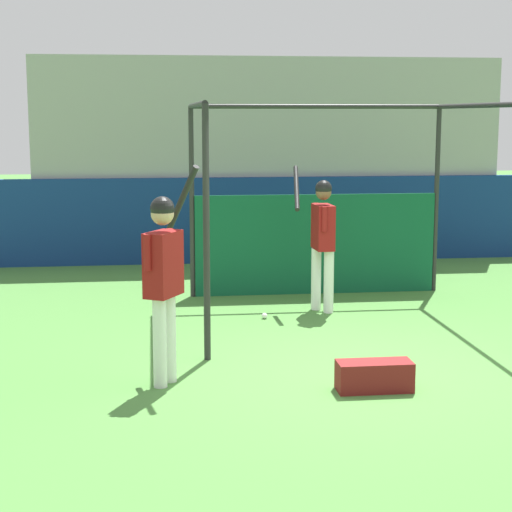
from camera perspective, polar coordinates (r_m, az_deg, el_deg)
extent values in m
plane|color=#477F38|center=(8.72, 7.06, -7.61)|extent=(60.00, 60.00, 0.00)
cube|color=navy|center=(14.89, 1.06, 2.44)|extent=(24.00, 0.12, 1.48)
cube|color=#9E9E99|center=(16.84, 0.09, 6.75)|extent=(8.15, 4.00, 3.53)
cube|color=#1E6B3D|center=(15.19, -11.67, 5.38)|extent=(0.45, 0.40, 0.10)
cube|color=#1E6B3D|center=(15.35, -11.64, 6.28)|extent=(0.45, 0.06, 0.40)
cube|color=#1E6B3D|center=(15.15, -9.58, 5.43)|extent=(0.45, 0.40, 0.10)
cube|color=#1E6B3D|center=(15.32, -9.58, 6.33)|extent=(0.45, 0.06, 0.40)
cube|color=#1E6B3D|center=(15.14, -7.50, 5.48)|extent=(0.45, 0.40, 0.10)
cube|color=#1E6B3D|center=(15.30, -7.51, 6.38)|extent=(0.45, 0.06, 0.40)
cube|color=#1E6B3D|center=(15.14, -5.40, 5.52)|extent=(0.45, 0.40, 0.10)
cube|color=#1E6B3D|center=(15.31, -5.44, 6.42)|extent=(0.45, 0.06, 0.40)
cube|color=#1E6B3D|center=(15.16, -3.32, 5.55)|extent=(0.45, 0.40, 0.10)
cube|color=#1E6B3D|center=(15.33, -3.37, 6.45)|extent=(0.45, 0.06, 0.40)
cube|color=#1E6B3D|center=(15.21, -1.24, 5.57)|extent=(0.45, 0.40, 0.10)
cube|color=#1E6B3D|center=(15.37, -1.31, 6.47)|extent=(0.45, 0.06, 0.40)
cube|color=#1E6B3D|center=(15.27, 0.82, 5.59)|extent=(0.45, 0.40, 0.10)
cube|color=#1E6B3D|center=(15.44, 0.74, 6.48)|extent=(0.45, 0.06, 0.40)
cube|color=#1E6B3D|center=(15.36, 2.87, 5.60)|extent=(0.45, 0.40, 0.10)
cube|color=#1E6B3D|center=(15.52, 2.76, 6.49)|extent=(0.45, 0.06, 0.40)
cube|color=#1E6B3D|center=(15.46, 4.89, 5.60)|extent=(0.45, 0.40, 0.10)
cube|color=#1E6B3D|center=(15.62, 4.76, 6.49)|extent=(0.45, 0.06, 0.40)
cube|color=#1E6B3D|center=(15.58, 6.88, 5.60)|extent=(0.45, 0.40, 0.10)
cube|color=#1E6B3D|center=(15.74, 6.74, 6.48)|extent=(0.45, 0.06, 0.40)
cube|color=#1E6B3D|center=(15.72, 8.83, 5.59)|extent=(0.45, 0.40, 0.10)
cube|color=#1E6B3D|center=(15.88, 8.68, 6.46)|extent=(0.45, 0.06, 0.40)
cube|color=#1E6B3D|center=(15.88, 10.75, 5.57)|extent=(0.45, 0.40, 0.10)
cube|color=#1E6B3D|center=(16.04, 10.59, 6.44)|extent=(0.45, 0.06, 0.40)
cube|color=#1E6B3D|center=(16.05, 12.64, 5.55)|extent=(0.45, 0.40, 0.10)
cube|color=#1E6B3D|center=(16.21, 12.45, 6.40)|extent=(0.45, 0.06, 0.40)
cube|color=#1E6B3D|center=(15.96, -11.48, 7.01)|extent=(0.45, 0.40, 0.10)
cube|color=#1E6B3D|center=(16.13, -11.46, 7.85)|extent=(0.45, 0.06, 0.40)
cube|color=#1E6B3D|center=(15.93, -9.49, 7.06)|extent=(0.45, 0.40, 0.10)
cube|color=#1E6B3D|center=(16.10, -9.49, 7.90)|extent=(0.45, 0.06, 0.40)
cube|color=#1E6B3D|center=(15.91, -7.50, 7.11)|extent=(0.45, 0.40, 0.10)
cube|color=#1E6B3D|center=(16.09, -7.51, 7.95)|extent=(0.45, 0.06, 0.40)
cube|color=#1E6B3D|center=(15.92, -5.51, 7.14)|extent=(0.45, 0.40, 0.10)
cube|color=#1E6B3D|center=(16.09, -5.54, 7.98)|extent=(0.45, 0.06, 0.40)
cube|color=#1E6B3D|center=(15.94, -3.51, 7.17)|extent=(0.45, 0.40, 0.10)
cube|color=#1E6B3D|center=(16.11, -3.56, 8.01)|extent=(0.45, 0.06, 0.40)
cube|color=#1E6B3D|center=(15.98, -1.53, 7.19)|extent=(0.45, 0.40, 0.10)
cube|color=#1E6B3D|center=(16.16, -1.59, 8.03)|extent=(0.45, 0.06, 0.40)
cube|color=#1E6B3D|center=(16.04, 0.44, 7.20)|extent=(0.45, 0.40, 0.10)
cube|color=#1E6B3D|center=(16.22, 0.36, 8.04)|extent=(0.45, 0.06, 0.40)
cube|color=#1E6B3D|center=(16.12, 2.40, 7.20)|extent=(0.45, 0.40, 0.10)
cube|color=#1E6B3D|center=(16.29, 2.30, 8.04)|extent=(0.45, 0.06, 0.40)
cube|color=#1E6B3D|center=(16.22, 4.33, 7.20)|extent=(0.45, 0.40, 0.10)
cube|color=#1E6B3D|center=(16.39, 4.22, 8.03)|extent=(0.45, 0.06, 0.40)
cube|color=#1E6B3D|center=(16.34, 6.24, 7.19)|extent=(0.45, 0.40, 0.10)
cube|color=#1E6B3D|center=(16.51, 6.11, 8.01)|extent=(0.45, 0.06, 0.40)
cube|color=#1E6B3D|center=(16.47, 8.11, 7.17)|extent=(0.45, 0.40, 0.10)
cube|color=#1E6B3D|center=(16.64, 7.97, 7.98)|extent=(0.45, 0.06, 0.40)
cube|color=#1E6B3D|center=(16.62, 9.96, 7.14)|extent=(0.45, 0.40, 0.10)
cube|color=#1E6B3D|center=(16.79, 9.80, 7.95)|extent=(0.45, 0.06, 0.40)
cube|color=#1E6B3D|center=(16.79, 11.77, 7.10)|extent=(0.45, 0.40, 0.10)
cube|color=#1E6B3D|center=(16.95, 11.60, 7.91)|extent=(0.45, 0.06, 0.40)
cube|color=#1E6B3D|center=(16.75, -11.31, 8.48)|extent=(0.45, 0.40, 0.10)
cube|color=#1E6B3D|center=(16.93, -11.29, 9.27)|extent=(0.45, 0.06, 0.40)
cube|color=#1E6B3D|center=(16.72, -9.41, 8.54)|extent=(0.45, 0.40, 0.10)
cube|color=#1E6B3D|center=(16.90, -9.41, 9.32)|extent=(0.45, 0.06, 0.40)
cube|color=#1E6B3D|center=(16.70, -7.51, 8.58)|extent=(0.45, 0.40, 0.10)
cube|color=#1E6B3D|center=(16.88, -7.52, 9.37)|extent=(0.45, 0.06, 0.40)
cube|color=#1E6B3D|center=(16.71, -5.60, 8.62)|extent=(0.45, 0.40, 0.10)
cube|color=#1E6B3D|center=(16.89, -5.63, 9.40)|extent=(0.45, 0.06, 0.40)
cube|color=#1E6B3D|center=(16.73, -3.69, 8.64)|extent=(0.45, 0.40, 0.10)
cube|color=#1E6B3D|center=(16.91, -3.74, 9.43)|extent=(0.45, 0.06, 0.40)
cube|color=#1E6B3D|center=(16.77, -1.80, 8.66)|extent=(0.45, 0.40, 0.10)
cube|color=#1E6B3D|center=(16.95, -1.86, 9.44)|extent=(0.45, 0.06, 0.40)
cube|color=#1E6B3D|center=(16.83, 0.09, 8.67)|extent=(0.45, 0.40, 0.10)
cube|color=#1E6B3D|center=(17.00, 0.02, 9.45)|extent=(0.45, 0.06, 0.40)
cube|color=#1E6B3D|center=(16.90, 1.96, 8.66)|extent=(0.45, 0.40, 0.10)
cube|color=#1E6B3D|center=(17.08, 1.87, 9.44)|extent=(0.45, 0.06, 0.40)
cube|color=#1E6B3D|center=(17.00, 3.82, 8.65)|extent=(0.45, 0.40, 0.10)
cube|color=#1E6B3D|center=(17.17, 3.71, 9.43)|extent=(0.45, 0.06, 0.40)
cube|color=#1E6B3D|center=(17.11, 5.65, 8.63)|extent=(0.45, 0.40, 0.10)
cube|color=#1E6B3D|center=(17.28, 5.53, 9.40)|extent=(0.45, 0.06, 0.40)
cube|color=#1E6B3D|center=(17.23, 7.45, 8.60)|extent=(0.45, 0.40, 0.10)
cube|color=#1E6B3D|center=(17.41, 7.32, 9.37)|extent=(0.45, 0.06, 0.40)
cube|color=#1E6B3D|center=(17.38, 9.23, 8.57)|extent=(0.45, 0.40, 0.10)
cube|color=#1E6B3D|center=(17.55, 9.09, 9.33)|extent=(0.45, 0.06, 0.40)
cube|color=#1E6B3D|center=(17.54, 10.98, 8.53)|extent=(0.45, 0.40, 0.10)
cube|color=#1E6B3D|center=(17.71, 10.82, 9.28)|extent=(0.45, 0.06, 0.40)
cube|color=#1E6B3D|center=(17.55, -11.16, 9.83)|extent=(0.45, 0.40, 0.10)
cube|color=#1E6B3D|center=(17.73, -11.14, 10.56)|extent=(0.45, 0.06, 0.40)
cube|color=#1E6B3D|center=(17.52, -9.34, 9.88)|extent=(0.45, 0.40, 0.10)
cube|color=#1E6B3D|center=(17.70, -9.33, 10.62)|extent=(0.45, 0.06, 0.40)
cube|color=#1E6B3D|center=(17.50, -7.51, 9.92)|extent=(0.45, 0.40, 0.10)
cube|color=#1E6B3D|center=(17.69, -7.52, 10.66)|extent=(0.45, 0.06, 0.40)
cube|color=#1E6B3D|center=(17.51, -5.68, 9.96)|extent=(0.45, 0.40, 0.10)
cube|color=#1E6B3D|center=(17.69, -5.71, 10.69)|extent=(0.45, 0.06, 0.40)
cube|color=#1E6B3D|center=(17.53, -3.86, 9.98)|extent=(0.45, 0.40, 0.10)
cube|color=#1E6B3D|center=(17.71, -3.90, 10.72)|extent=(0.45, 0.06, 0.40)
cube|color=#1E6B3D|center=(17.57, -2.04, 9.99)|extent=(0.45, 0.40, 0.10)
cube|color=#1E6B3D|center=(17.75, -2.10, 10.73)|extent=(0.45, 0.06, 0.40)
cube|color=#1E6B3D|center=(17.62, -0.23, 10.00)|extent=(0.45, 0.40, 0.10)
cube|color=#1E6B3D|center=(17.80, -0.30, 10.73)|extent=(0.45, 0.06, 0.40)
cube|color=#1E6B3D|center=(17.69, 1.57, 9.99)|extent=(0.45, 0.40, 0.10)
cube|color=#1E6B3D|center=(17.88, 1.48, 10.72)|extent=(0.45, 0.06, 0.40)
cube|color=#1E6B3D|center=(17.78, 3.35, 9.98)|extent=(0.45, 0.40, 0.10)
cube|color=#1E6B3D|center=(17.96, 3.25, 10.70)|extent=(0.45, 0.06, 0.40)
cube|color=#1E6B3D|center=(17.89, 5.11, 9.95)|extent=(0.45, 0.40, 0.10)
cube|color=#1E6B3D|center=(18.07, 5.00, 10.68)|extent=(0.45, 0.06, 0.40)
cube|color=#1E6B3D|center=(18.01, 6.84, 9.92)|extent=(0.45, 0.40, 0.10)
cube|color=#1E6B3D|center=(18.19, 6.72, 10.64)|extent=(0.45, 0.06, 0.40)
cube|color=#1E6B3D|center=(18.15, 8.56, 9.88)|extent=(0.45, 0.40, 0.10)
cube|color=#1E6B3D|center=(18.33, 8.42, 10.59)|extent=(0.45, 0.06, 0.40)
cube|color=#1E6B3D|center=(18.30, 10.24, 9.83)|extent=(0.45, 0.40, 0.10)
cube|color=#1E6B3D|center=(18.48, 10.10, 10.54)|extent=(0.45, 0.06, 0.40)
cube|color=#1E6B3D|center=(18.35, -11.02, 11.05)|extent=(0.45, 0.40, 0.10)
cube|color=#1E6B3D|center=(18.54, -11.00, 11.75)|extent=(0.45, 0.06, 0.40)
cube|color=#1E6B3D|center=(18.32, -9.27, 11.11)|extent=(0.45, 0.40, 0.10)
cube|color=#1E6B3D|center=(18.51, -9.27, 11.80)|extent=(0.45, 0.06, 0.40)
cube|color=#1E6B3D|center=(18.31, -7.52, 11.15)|extent=(0.45, 0.40, 0.10)
cube|color=#1E6B3D|center=(18.50, -7.53, 11.84)|extent=(0.45, 0.06, 0.40)
cube|color=#1E6B3D|center=(18.31, -5.76, 11.18)|extent=(0.45, 0.40, 0.10)
cube|color=#1E6B3D|center=(18.50, -5.79, 11.87)|extent=(0.45, 0.06, 0.40)
cube|color=#1E6B3D|center=(18.34, -4.01, 11.20)|extent=(0.45, 0.40, 0.10)
cube|color=#1E6B3D|center=(18.52, -4.05, 11.89)|extent=(0.45, 0.06, 0.40)
cube|color=#1E6B3D|center=(18.37, -2.26, 11.21)|extent=(0.45, 0.40, 0.10)
cube|color=#1E6B3D|center=(18.56, -2.32, 11.90)|extent=(0.45, 0.06, 0.40)
cube|color=#1E6B3D|center=(18.42, -0.53, 11.21)|extent=(0.45, 0.40, 0.10)
cube|color=#1E6B3D|center=(18.61, -0.59, 11.90)|extent=(0.45, 0.06, 0.40)
cube|color=#1E6B3D|center=(18.49, 1.20, 11.21)|extent=(0.45, 0.40, 0.10)
cube|color=#1E6B3D|center=(18.68, 1.12, 11.89)|extent=(0.45, 0.06, 0.40)
cube|color=#1E6B3D|center=(18.58, 2.91, 11.19)|extent=(0.45, 0.40, 0.10)
cube|color=#1E6B3D|center=(18.77, 2.82, 11.87)|extent=(0.45, 0.06, 0.40)
cube|color=#1E6B3D|center=(18.68, 4.61, 11.16)|extent=(0.45, 0.40, 0.10)
cube|color=#1E6B3D|center=(18.87, 4.50, 11.84)|extent=(0.45, 0.06, 0.40)
cube|color=#1E6B3D|center=(18.80, 6.28, 11.12)|extent=(0.45, 0.40, 0.10)
cube|color=#1E6B3D|center=(18.98, 6.17, 11.80)|extent=(0.45, 0.06, 0.40)
cube|color=#1E6B3D|center=(18.93, 7.93, 11.08)|extent=(0.45, 0.40, 0.10)
cube|color=#1E6B3D|center=(19.11, 7.81, 11.75)|extent=(0.45, 0.06, 0.40)
cube|color=#1E6B3D|center=(19.08, 9.56, 11.02)|extent=(0.45, 0.40, 0.10)
cube|color=#1E6B3D|center=(19.26, 9.43, 11.70)|extent=(0.45, 0.06, 0.40)
cylinder|color=#282828|center=(8.78, -3.33, 1.45)|extent=(0.07, 0.07, 2.65)
cylinder|color=#282828|center=(11.95, -4.30, 3.54)|extent=(0.07, 0.07, 2.65)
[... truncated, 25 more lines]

